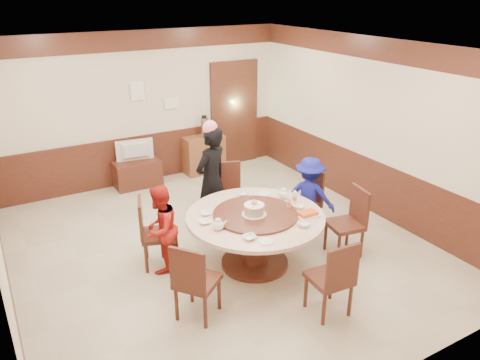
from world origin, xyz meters
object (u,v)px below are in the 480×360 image
person_standing (211,180)px  television (135,151)px  banquet_table (255,230)px  tv_stand (137,173)px  side_cabinet (204,154)px  shrimp_platter (308,214)px  thermos (204,127)px  person_red (160,229)px  birthday_cake (254,209)px  person_blue (309,196)px

person_standing → television: size_ratio=2.42×
banquet_table → tv_stand: bearing=98.3°
side_cabinet → shrimp_platter: bearing=-95.0°
shrimp_platter → thermos: size_ratio=0.79×
tv_stand → side_cabinet: bearing=1.2°
person_red → television: bearing=-144.1°
birthday_cake → banquet_table: bearing=37.9°
side_cabinet → person_blue: bearing=-84.9°
shrimp_platter → side_cabinet: size_ratio=0.38×
birthday_cake → side_cabinet: (0.94, 3.46, -0.48)m
person_red → side_cabinet: size_ratio=1.49×
person_red → person_blue: size_ratio=0.99×
person_red → shrimp_platter: (1.69, -0.89, 0.18)m
shrimp_platter → tv_stand: (-1.07, 3.76, -0.53)m
person_red → person_blue: (2.30, -0.14, 0.01)m
person_standing → shrimp_platter: size_ratio=5.53×
television → birthday_cake: bearing=105.1°
person_red → birthday_cake: 1.24m
person_red → birthday_cake: person_red is taller
birthday_cake → person_red: bearing=152.9°
tv_stand → thermos: size_ratio=2.24×
side_cabinet → tv_stand: bearing=-178.8°
person_blue → thermos: (-0.25, 3.05, 0.34)m
person_standing → side_cabinet: person_standing is taller
tv_stand → thermos: 1.59m
television → tv_stand: bearing=-0.0°
person_red → side_cabinet: (2.02, 2.91, -0.22)m
television → person_standing: bearing=108.7°
shrimp_platter → person_red: bearing=152.4°
banquet_table → person_blue: bearing=17.8°
side_cabinet → birthday_cake: bearing=-105.2°
banquet_table → thermos: size_ratio=4.75×
person_blue → television: person_blue is taller
person_red → tv_stand: (0.62, 2.88, -0.35)m
person_blue → banquet_table: bearing=67.1°
person_standing → person_red: bearing=8.2°
banquet_table → person_red: size_ratio=1.51×
banquet_table → shrimp_platter: shrimp_platter is taller
birthday_cake → shrimp_platter: birthday_cake is taller
banquet_table → person_red: bearing=154.9°
person_red → thermos: person_red is taller
banquet_table → person_blue: size_ratio=1.49×
birthday_cake → side_cabinet: 3.62m
tv_stand → thermos: bearing=1.2°
banquet_table → side_cabinet: (0.90, 3.43, -0.16)m
birthday_cake → thermos: thermos is taller
birthday_cake → thermos: 3.59m
television → side_cabinet: (1.40, 0.03, -0.32)m
tv_stand → birthday_cake: bearing=-82.3°
shrimp_platter → tv_stand: 3.95m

